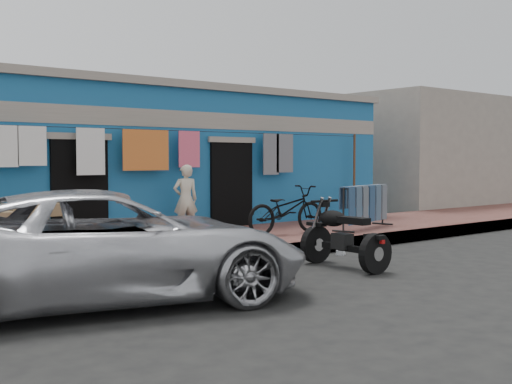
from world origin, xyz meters
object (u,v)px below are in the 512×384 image
motorcycle (344,235)px  jeans_rack (364,206)px  bicycle (286,204)px  seated_person (186,199)px  charpoy (3,230)px  car (106,244)px

motorcycle → jeans_rack: 3.67m
bicycle → jeans_rack: (1.98, -0.28, -0.11)m
seated_person → charpoy: (-3.64, -0.37, -0.32)m
car → seated_person: seated_person is taller
car → charpoy: (-0.20, 3.27, -0.09)m
motorcycle → charpoy: 5.41m
car → jeans_rack: car is taller
jeans_rack → charpoy: bearing=170.6°
bicycle → charpoy: bearing=83.8°
car → bicycle: (4.98, 2.36, 0.12)m
car → jeans_rack: size_ratio=2.51×
bicycle → charpoy: 5.26m
motorcycle → charpoy: size_ratio=0.72×
charpoy → jeans_rack: 7.26m
seated_person → bicycle: seated_person is taller
motorcycle → seated_person: bearing=100.3°
car → jeans_rack: (6.96, 2.08, 0.01)m
seated_person → jeans_rack: bearing=171.1°
motorcycle → jeans_rack: jeans_rack is taller
bicycle → charpoy: (-5.18, 0.91, -0.22)m
car → seated_person: (3.45, 3.63, 0.23)m
seated_person → motorcycle: 3.81m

